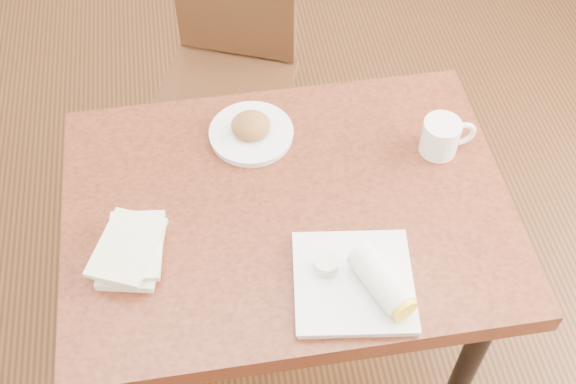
{
  "coord_description": "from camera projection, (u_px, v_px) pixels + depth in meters",
  "views": [
    {
      "loc": [
        -0.17,
        -1.04,
        2.16
      ],
      "look_at": [
        0.0,
        0.0,
        0.8
      ],
      "focal_mm": 45.0,
      "sensor_mm": 36.0,
      "label": 1
    }
  ],
  "objects": [
    {
      "name": "coffee_mug",
      "position": [
        442.0,
        136.0,
        1.83
      ],
      "size": [
        0.14,
        0.1,
        0.1
      ],
      "color": "white",
      "rests_on": "table"
    },
    {
      "name": "book_stack",
      "position": [
        131.0,
        249.0,
        1.65
      ],
      "size": [
        0.19,
        0.23,
        0.05
      ],
      "color": "white",
      "rests_on": "table"
    },
    {
      "name": "chair_far",
      "position": [
        229.0,
        61.0,
        2.38
      ],
      "size": [
        0.55,
        0.55,
        0.95
      ],
      "color": "#3E2311",
      "rests_on": "ground"
    },
    {
      "name": "table",
      "position": [
        288.0,
        226.0,
        1.83
      ],
      "size": [
        1.09,
        0.8,
        0.75
      ],
      "color": "brown",
      "rests_on": "ground"
    },
    {
      "name": "plate_burrito",
      "position": [
        362.0,
        282.0,
        1.6
      ],
      "size": [
        0.3,
        0.3,
        0.09
      ],
      "color": "white",
      "rests_on": "table"
    },
    {
      "name": "ground",
      "position": [
        288.0,
        343.0,
        2.36
      ],
      "size": [
        4.0,
        5.0,
        0.01
      ],
      "primitive_type": "cube",
      "color": "#472814",
      "rests_on": "ground"
    },
    {
      "name": "plate_scone",
      "position": [
        251.0,
        131.0,
        1.88
      ],
      "size": [
        0.22,
        0.22,
        0.07
      ],
      "color": "white",
      "rests_on": "table"
    }
  ]
}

